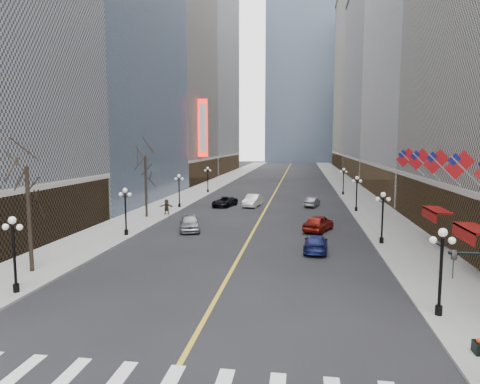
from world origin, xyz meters
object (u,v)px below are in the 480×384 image
(streetlamp_east_2, at_px, (357,190))
(car_sb_far, at_px, (312,202))
(car_sb_near, at_px, (316,243))
(car_nb_far, at_px, (225,202))
(streetlamp_west_2, at_px, (179,187))
(streetlamp_west_1, at_px, (125,206))
(car_nb_near, at_px, (190,222))
(car_sb_mid, at_px, (319,223))
(streetlamp_east_0, at_px, (441,263))
(streetlamp_east_3, at_px, (343,178))
(streetlamp_west_0, at_px, (14,246))
(car_nb_mid, at_px, (253,201))
(streetlamp_east_1, at_px, (383,212))
(streetlamp_west_3, at_px, (208,177))

(streetlamp_east_2, relative_size, car_sb_far, 1.11)
(car_sb_near, bearing_deg, car_nb_far, -59.77)
(streetlamp_west_2, bearing_deg, streetlamp_west_1, -90.00)
(streetlamp_west_2, relative_size, car_nb_near, 0.91)
(streetlamp_west_1, distance_m, car_sb_mid, 19.13)
(streetlamp_west_1, relative_size, streetlamp_west_2, 1.00)
(streetlamp_east_2, bearing_deg, streetlamp_west_2, 180.00)
(streetlamp_east_0, distance_m, streetlamp_east_3, 52.00)
(streetlamp_west_0, relative_size, car_sb_near, 0.96)
(streetlamp_west_1, height_order, car_sb_far, streetlamp_west_1)
(car_nb_near, bearing_deg, car_nb_mid, 59.16)
(streetlamp_east_1, relative_size, streetlamp_east_3, 1.00)
(streetlamp_east_2, xyz_separation_m, streetlamp_west_1, (-23.60, -18.00, 0.00))
(streetlamp_east_0, relative_size, car_sb_mid, 0.92)
(streetlamp_west_0, bearing_deg, streetlamp_east_1, 34.14)
(car_nb_mid, bearing_deg, streetlamp_east_1, -47.20)
(streetlamp_east_1, relative_size, car_nb_mid, 0.89)
(streetlamp_east_0, relative_size, car_sb_near, 0.96)
(streetlamp_east_3, height_order, car_nb_near, streetlamp_east_3)
(car_nb_near, xyz_separation_m, car_sb_near, (12.49, -6.70, -0.16))
(car_nb_far, bearing_deg, streetlamp_east_2, 6.54)
(car_nb_near, bearing_deg, car_nb_far, 71.64)
(car_nb_mid, height_order, car_sb_near, car_nb_mid)
(streetlamp_west_0, height_order, car_sb_near, streetlamp_west_0)
(streetlamp_east_2, relative_size, streetlamp_west_2, 1.00)
(streetlamp_east_3, distance_m, car_sb_far, 15.25)
(car_sb_near, bearing_deg, car_nb_near, -24.78)
(streetlamp_west_3, distance_m, car_sb_mid, 36.00)
(streetlamp_east_3, distance_m, car_nb_far, 23.72)
(car_nb_far, bearing_deg, streetlamp_west_0, -84.93)
(streetlamp_west_1, height_order, car_sb_near, streetlamp_west_1)
(streetlamp_east_2, xyz_separation_m, car_sb_near, (-5.80, -21.20, -2.22))
(streetlamp_east_1, height_order, streetlamp_east_2, same)
(streetlamp_west_3, height_order, car_nb_far, streetlamp_west_3)
(streetlamp_east_0, height_order, streetlamp_east_2, same)
(car_nb_near, height_order, car_nb_mid, car_nb_near)
(streetlamp_east_0, height_order, car_sb_near, streetlamp_east_0)
(streetlamp_west_1, xyz_separation_m, streetlamp_west_3, (0.00, 36.00, 0.00))
(car_sb_near, distance_m, car_sb_far, 25.17)
(streetlamp_west_1, xyz_separation_m, car_nb_mid, (9.80, 21.01, -2.07))
(streetlamp_east_3, height_order, streetlamp_west_1, same)
(streetlamp_east_1, bearing_deg, car_sb_mid, 136.04)
(car_sb_near, bearing_deg, streetlamp_east_2, -101.88)
(streetlamp_west_2, relative_size, car_sb_mid, 0.92)
(streetlamp_east_0, relative_size, streetlamp_east_1, 1.00)
(streetlamp_east_1, distance_m, car_sb_near, 6.98)
(streetlamp_east_1, xyz_separation_m, streetlamp_west_3, (-23.60, 36.00, 0.00))
(streetlamp_east_3, bearing_deg, streetlamp_east_2, -90.00)
(streetlamp_east_1, xyz_separation_m, car_sb_far, (-5.53, 21.97, -2.23))
(car_sb_mid, bearing_deg, streetlamp_east_1, 157.71)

